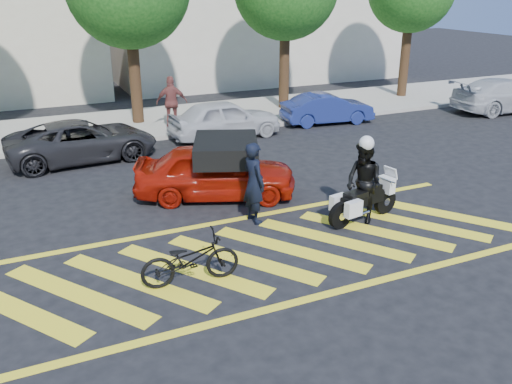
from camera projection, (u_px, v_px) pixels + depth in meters
name	position (u px, v px, depth m)	size (l,w,h in m)	color
ground	(269.00, 253.00, 11.48)	(90.00, 90.00, 0.00)	black
sidewalk	(139.00, 124.00, 21.63)	(60.00, 5.00, 0.15)	#9E998E
crosswalk	(267.00, 253.00, 11.46)	(12.33, 4.00, 0.01)	yellow
officer_bike	(254.00, 183.00, 12.68)	(0.71, 0.47, 1.95)	black
bicycle	(190.00, 259.00, 10.19)	(0.66, 1.88, 0.99)	black
police_motorcycle	(363.00, 201.00, 12.86)	(2.13, 0.85, 0.95)	black
officer_moto	(364.00, 183.00, 12.70)	(0.95, 0.74, 1.95)	black
red_convertible	(215.00, 171.00, 14.23)	(1.69, 4.20, 1.43)	#941206
parked_mid_left	(82.00, 141.00, 17.23)	(2.15, 4.66, 1.30)	black
parked_mid_right	(225.00, 119.00, 19.75)	(1.65, 4.11, 1.40)	#BCBDC0
parked_right	(327.00, 109.00, 21.77)	(1.28, 3.68, 1.21)	navy
parked_far_right	(506.00, 95.00, 23.73)	(2.02, 4.97, 1.44)	#B0B2B8
pedestrian_right	(172.00, 102.00, 20.34)	(1.15, 0.48, 1.97)	brown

